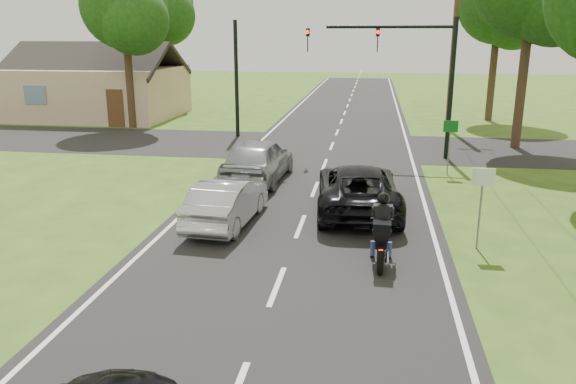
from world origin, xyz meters
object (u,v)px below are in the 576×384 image
object	(u,v)px
silver_suv	(258,159)
sign_white	(482,189)
silver_sedan	(227,202)
sign_green	(450,134)
dark_suv	(358,188)
traffic_signal	(408,62)
motorcycle_rider	(382,236)
utility_pole_far	(454,38)

from	to	relation	value
silver_suv	sign_white	xyz separation A→B (m)	(6.91, -5.85, 0.76)
silver_sedan	silver_suv	bearing A→B (deg)	-85.00
silver_suv	sign_green	size ratio (longest dim) A/B	2.29
dark_suv	traffic_signal	world-z (taller)	traffic_signal
motorcycle_rider	sign_white	xyz separation A→B (m)	(2.45, 1.33, 0.90)
sign_white	silver_sedan	bearing A→B (deg)	172.34
dark_suv	silver_suv	xyz separation A→B (m)	(-3.77, 3.11, 0.10)
sign_green	dark_suv	bearing A→B (deg)	-122.43
sign_white	silver_suv	bearing A→B (deg)	139.74
motorcycle_rider	traffic_signal	world-z (taller)	traffic_signal
silver_suv	sign_green	bearing A→B (deg)	-160.05
silver_sedan	sign_white	world-z (taller)	sign_white
dark_suv	motorcycle_rider	bearing A→B (deg)	95.21
dark_suv	utility_pole_far	xyz separation A→B (m)	(4.64, 16.27, 4.34)
utility_pole_far	sign_white	distance (m)	19.39
silver_suv	sign_white	size ratio (longest dim) A/B	2.29
dark_suv	sign_green	bearing A→B (deg)	-126.77
traffic_signal	sign_green	size ratio (longest dim) A/B	3.00
traffic_signal	utility_pole_far	xyz separation A→B (m)	(2.86, 8.00, 0.95)
traffic_signal	sign_green	bearing A→B (deg)	-62.62
silver_suv	dark_suv	bearing A→B (deg)	143.69
silver_sedan	traffic_signal	world-z (taller)	traffic_signal
silver_sedan	motorcycle_rider	bearing A→B (deg)	156.83
dark_suv	utility_pole_far	distance (m)	17.47
traffic_signal	sign_green	distance (m)	4.24
silver_suv	traffic_signal	world-z (taller)	traffic_signal
sign_white	sign_green	bearing A→B (deg)	88.57
traffic_signal	utility_pole_far	world-z (taller)	utility_pole_far
sign_white	utility_pole_far	bearing A→B (deg)	85.49
traffic_signal	sign_white	size ratio (longest dim) A/B	3.00
dark_suv	traffic_signal	distance (m)	9.12
motorcycle_rider	sign_green	xyz separation A→B (m)	(2.65, 9.33, 0.90)
silver_sedan	sign_white	distance (m)	6.95
silver_suv	sign_green	xyz separation A→B (m)	(7.11, 2.15, 0.76)
dark_suv	silver_suv	size ratio (longest dim) A/B	1.08
sign_white	motorcycle_rider	bearing A→B (deg)	-151.58
motorcycle_rider	sign_green	world-z (taller)	sign_green
silver_suv	motorcycle_rider	bearing A→B (deg)	124.99
silver_suv	utility_pole_far	xyz separation A→B (m)	(8.41, 13.17, 4.24)
dark_suv	silver_suv	world-z (taller)	silver_suv
motorcycle_rider	silver_sedan	bearing A→B (deg)	154.39
dark_suv	sign_green	distance (m)	6.28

